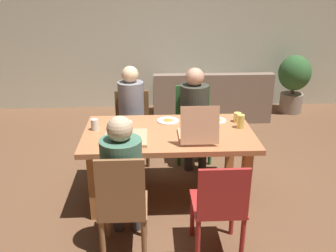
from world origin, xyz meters
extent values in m
plane|color=brown|center=(0.00, 0.00, 0.00)|extent=(20.00, 20.00, 0.00)
cube|color=beige|center=(0.00, 3.08, 1.44)|extent=(6.72, 0.12, 2.87)
cube|color=#BD7147|center=(0.00, 0.00, 0.72)|extent=(1.70, 0.98, 0.05)
cube|color=#C9783F|center=(-0.73, -0.37, 0.35)|extent=(0.09, 0.09, 0.69)
cube|color=#C9783F|center=(0.73, -0.37, 0.35)|extent=(0.09, 0.09, 0.69)
cube|color=#C9783F|center=(-0.73, 0.37, 0.35)|extent=(0.09, 0.09, 0.69)
cube|color=#C9783F|center=(0.73, 0.37, 0.35)|extent=(0.09, 0.09, 0.69)
cylinder|color=#336E30|center=(0.55, 0.70, 0.22)|extent=(0.05, 0.05, 0.44)
cylinder|color=#336E30|center=(0.16, 0.70, 0.22)|extent=(0.05, 0.05, 0.44)
cylinder|color=#336E30|center=(0.55, 1.02, 0.22)|extent=(0.05, 0.05, 0.44)
cylinder|color=#336E30|center=(0.16, 1.02, 0.22)|extent=(0.05, 0.05, 0.44)
cube|color=#336E30|center=(0.36, 0.86, 0.45)|extent=(0.45, 0.39, 0.02)
cube|color=#336E30|center=(0.36, 1.04, 0.70)|extent=(0.43, 0.03, 0.47)
cylinder|color=#383B3F|center=(0.44, 0.57, 0.23)|extent=(0.10, 0.10, 0.46)
cylinder|color=#383B3F|center=(0.27, 0.57, 0.23)|extent=(0.10, 0.10, 0.46)
cube|color=#383B3F|center=(0.36, 0.71, 0.51)|extent=(0.31, 0.30, 0.11)
cylinder|color=#37372D|center=(0.36, 0.86, 0.75)|extent=(0.34, 0.34, 0.47)
sphere|color=tan|center=(0.36, 0.86, 1.09)|extent=(0.22, 0.22, 0.22)
cylinder|color=brown|center=(-0.22, 0.67, 0.22)|extent=(0.05, 0.05, 0.44)
cylinder|color=brown|center=(-0.60, 0.67, 0.22)|extent=(0.05, 0.05, 0.44)
cylinder|color=brown|center=(-0.22, 0.99, 0.22)|extent=(0.05, 0.05, 0.44)
cylinder|color=brown|center=(-0.60, 0.99, 0.22)|extent=(0.05, 0.05, 0.44)
cube|color=brown|center=(-0.41, 0.83, 0.45)|extent=(0.44, 0.39, 0.02)
cube|color=brown|center=(-0.41, 1.01, 0.67)|extent=(0.42, 0.03, 0.42)
cylinder|color=#2D3A3F|center=(-0.33, 0.56, 0.23)|extent=(0.10, 0.10, 0.46)
cylinder|color=#2D3A3F|center=(-0.49, 0.56, 0.23)|extent=(0.10, 0.10, 0.46)
cube|color=#2D3A3F|center=(-0.41, 0.69, 0.51)|extent=(0.28, 0.29, 0.11)
cylinder|color=gray|center=(-0.41, 0.83, 0.78)|extent=(0.31, 0.31, 0.53)
sphere|color=beige|center=(-0.41, 0.83, 1.13)|extent=(0.20, 0.20, 0.20)
cylinder|color=#8E603C|center=(-0.57, -0.68, 0.22)|extent=(0.04, 0.04, 0.44)
cylinder|color=#8E603C|center=(-0.25, -0.68, 0.22)|extent=(0.04, 0.04, 0.44)
cylinder|color=#8E603C|center=(-0.57, -1.04, 0.22)|extent=(0.04, 0.04, 0.44)
cylinder|color=#8E603C|center=(-0.25, -1.04, 0.22)|extent=(0.04, 0.04, 0.44)
cube|color=#8E603C|center=(-0.41, -0.86, 0.45)|extent=(0.39, 0.42, 0.02)
cube|color=#8E603C|center=(-0.41, -1.05, 0.72)|extent=(0.37, 0.03, 0.51)
cylinder|color=#433D3B|center=(-0.49, -0.55, 0.23)|extent=(0.10, 0.10, 0.46)
cylinder|color=#433D3B|center=(-0.33, -0.55, 0.23)|extent=(0.10, 0.10, 0.46)
cube|color=#433D3B|center=(-0.41, -0.70, 0.51)|extent=(0.29, 0.32, 0.11)
cylinder|color=#45725B|center=(-0.41, -0.86, 0.78)|extent=(0.32, 0.32, 0.53)
sphere|color=#D5B38E|center=(-0.41, -0.86, 1.13)|extent=(0.20, 0.20, 0.20)
cylinder|color=#A92726|center=(0.18, -0.67, 0.22)|extent=(0.04, 0.04, 0.44)
cylinder|color=#A92726|center=(0.54, -0.67, 0.22)|extent=(0.04, 0.04, 0.44)
cylinder|color=#A92726|center=(0.18, -1.06, 0.22)|extent=(0.04, 0.04, 0.44)
cylinder|color=#A92726|center=(0.54, -1.06, 0.22)|extent=(0.04, 0.04, 0.44)
cube|color=#A92726|center=(0.36, -0.87, 0.45)|extent=(0.41, 0.44, 0.02)
cube|color=#A92726|center=(0.36, -1.07, 0.67)|extent=(0.39, 0.03, 0.42)
cube|color=tan|center=(-0.42, -0.18, 0.76)|extent=(0.41, 0.41, 0.03)
cube|color=tan|center=(0.27, -0.14, 0.76)|extent=(0.35, 0.35, 0.03)
cylinder|color=#D4873C|center=(0.27, -0.14, 0.78)|extent=(0.31, 0.31, 0.01)
cube|color=tan|center=(0.27, -0.35, 0.94)|extent=(0.35, 0.07, 0.35)
cylinder|color=white|center=(0.01, 0.29, 0.75)|extent=(0.24, 0.24, 0.01)
cone|color=orange|center=(0.01, 0.29, 0.77)|extent=(0.11, 0.11, 0.02)
cylinder|color=white|center=(0.53, 0.27, 0.75)|extent=(0.22, 0.22, 0.01)
cone|color=gold|center=(0.53, 0.27, 0.77)|extent=(0.13, 0.13, 0.02)
cylinder|color=white|center=(-0.50, 0.25, 0.75)|extent=(0.25, 0.25, 0.01)
cone|color=#C18136|center=(-0.50, 0.25, 0.77)|extent=(0.14, 0.14, 0.02)
cylinder|color=#DFC55D|center=(0.75, 0.23, 0.80)|extent=(0.08, 0.08, 0.10)
cylinder|color=#BE5027|center=(0.33, 0.20, 0.81)|extent=(0.07, 0.07, 0.13)
cylinder|color=#E0CD5D|center=(0.74, 0.06, 0.82)|extent=(0.08, 0.08, 0.14)
cylinder|color=silver|center=(-0.74, 0.08, 0.80)|extent=(0.07, 0.07, 0.12)
cube|color=#846C5B|center=(0.82, 2.46, 0.21)|extent=(1.88, 0.79, 0.42)
cube|color=#846C5B|center=(0.82, 2.14, 0.61)|extent=(1.88, 0.16, 0.38)
cube|color=#846C5B|center=(-0.03, 2.46, 0.51)|extent=(0.20, 0.75, 0.18)
cube|color=#846C5B|center=(1.66, 2.46, 0.51)|extent=(0.20, 0.75, 0.18)
cylinder|color=gray|center=(2.28, 2.61, 0.16)|extent=(0.38, 0.38, 0.33)
cylinder|color=brown|center=(2.28, 2.61, 0.40)|extent=(0.05, 0.05, 0.15)
ellipsoid|color=#336231|center=(2.28, 2.61, 0.70)|extent=(0.54, 0.54, 0.60)
camera|label=1|loc=(-0.18, -3.43, 2.17)|focal=39.52mm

